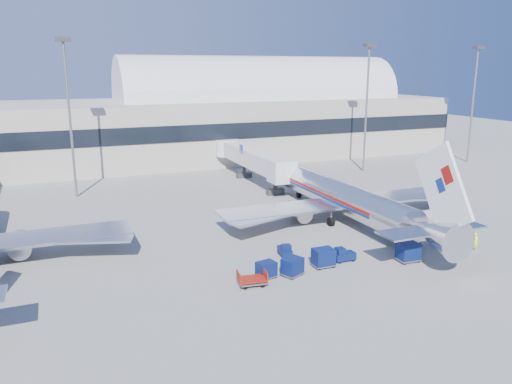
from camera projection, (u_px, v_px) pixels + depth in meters
name	position (u px, v px, depth m)	size (l,w,h in m)	color
ground	(288.00, 243.00, 53.97)	(260.00, 260.00, 0.00)	gray
terminal	(100.00, 126.00, 97.34)	(170.00, 28.15, 21.00)	#B2AA9E
airliner_main	(346.00, 198.00, 61.01)	(32.00, 37.26, 12.07)	silver
jetbridge_near	(249.00, 157.00, 83.48)	(4.40, 27.50, 6.25)	silver
mast_west	(68.00, 95.00, 69.93)	(2.00, 1.20, 22.60)	slate
mast_east	(367.00, 89.00, 88.43)	(2.00, 1.20, 22.60)	slate
mast_far_east	(475.00, 87.00, 97.67)	(2.00, 1.20, 22.60)	slate
barrier_near	(411.00, 216.00, 62.31)	(3.00, 0.55, 0.90)	#9E9E96
barrier_mid	(432.00, 213.00, 63.53)	(3.00, 0.55, 0.90)	#9E9E96
barrier_far	(452.00, 211.00, 64.76)	(3.00, 0.55, 0.90)	#9E9E96
tug_lead	(343.00, 255.00, 48.84)	(2.18, 1.13, 1.40)	#091545
tug_right	(408.00, 238.00, 53.53)	(2.35, 2.62, 1.55)	#091545
tug_left	(285.00, 250.00, 50.07)	(1.35, 2.22, 1.36)	#091545
cart_train_a	(323.00, 257.00, 47.33)	(2.06, 1.59, 1.80)	#091545
cart_train_b	(292.00, 266.00, 45.32)	(2.34, 2.12, 1.68)	#091545
cart_train_c	(266.00, 269.00, 44.84)	(1.95, 1.63, 1.52)	#091545
cart_solo_near	(408.00, 252.00, 48.68)	(2.20, 1.72, 1.87)	#091545
cart_solo_far	(443.00, 238.00, 52.81)	(2.04, 1.58, 1.76)	#091545
cart_open_red	(252.00, 280.00, 43.36)	(2.65, 2.03, 0.66)	slate
ramp_worker	(475.00, 242.00, 51.60)	(0.71, 0.46, 1.94)	#F0FE1A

